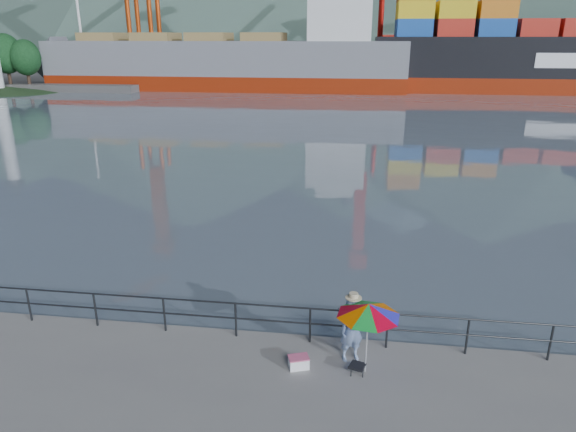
# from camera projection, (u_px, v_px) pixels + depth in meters

# --- Properties ---
(harbor_water) EXTENTS (500.00, 280.00, 0.00)m
(harbor_water) POSITION_uv_depth(u_px,v_px,m) (345.00, 67.00, 133.97)
(harbor_water) COLOR slate
(harbor_water) RESTS_ON ground
(far_dock) EXTENTS (200.00, 40.00, 0.40)m
(far_dock) POSITION_uv_depth(u_px,v_px,m) (392.00, 79.00, 98.11)
(far_dock) COLOR #514F4C
(far_dock) RESTS_ON ground
(guardrail) EXTENTS (22.00, 0.06, 1.03)m
(guardrail) POSITION_uv_depth(u_px,v_px,m) (200.00, 317.00, 13.87)
(guardrail) COLOR #2D3033
(guardrail) RESTS_ON ground
(container_stacks) EXTENTS (58.00, 8.40, 7.80)m
(container_stacks) POSITION_uv_depth(u_px,v_px,m) (513.00, 63.00, 95.01)
(container_stacks) COLOR orange
(container_stacks) RESTS_ON ground
(fisherman) EXTENTS (0.73, 0.62, 1.70)m
(fisherman) POSITION_uv_depth(u_px,v_px,m) (352.00, 329.00, 12.66)
(fisherman) COLOR #255192
(fisherman) RESTS_ON ground
(beach_umbrella) EXTENTS (1.85, 1.85, 1.85)m
(beach_umbrella) POSITION_uv_depth(u_px,v_px,m) (369.00, 310.00, 11.89)
(beach_umbrella) COLOR white
(beach_umbrella) RESTS_ON ground
(folding_stool) EXTENTS (0.45, 0.45, 0.23)m
(folding_stool) POSITION_uv_depth(u_px,v_px,m) (357.00, 369.00, 12.34)
(folding_stool) COLOR black
(folding_stool) RESTS_ON ground
(cooler_bag) EXTENTS (0.55, 0.45, 0.27)m
(cooler_bag) POSITION_uv_depth(u_px,v_px,m) (299.00, 363.00, 12.55)
(cooler_bag) COLOR white
(cooler_bag) RESTS_ON ground
(fishing_rod) EXTENTS (0.06, 1.58, 1.11)m
(fishing_rod) POSITION_uv_depth(u_px,v_px,m) (339.00, 342.00, 13.66)
(fishing_rod) COLOR black
(fishing_rod) RESTS_ON ground
(bulk_carrier) EXTENTS (54.96, 9.51, 14.50)m
(bulk_carrier) POSITION_uv_depth(u_px,v_px,m) (237.00, 61.00, 78.78)
(bulk_carrier) COLOR maroon
(bulk_carrier) RESTS_ON ground
(container_ship) EXTENTS (53.74, 8.96, 18.10)m
(container_ship) POSITION_uv_depth(u_px,v_px,m) (575.00, 49.00, 73.92)
(container_ship) COLOR maroon
(container_ship) RESTS_ON ground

